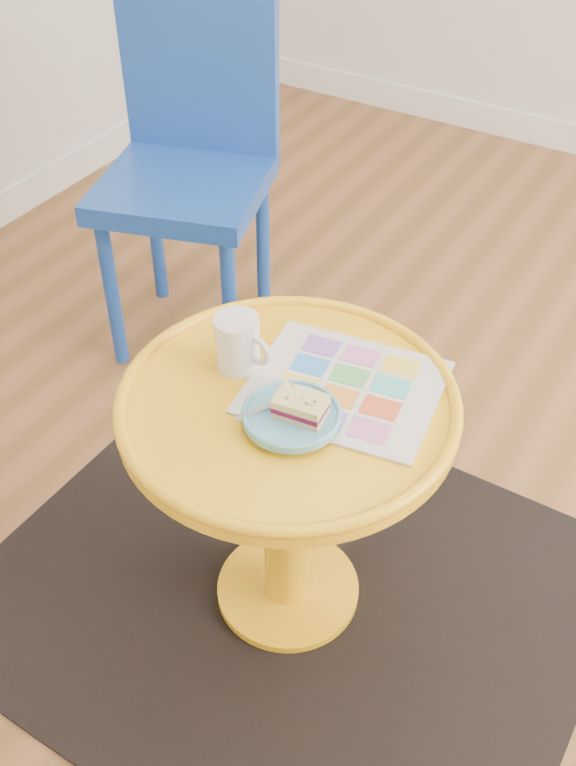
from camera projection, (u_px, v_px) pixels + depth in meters
The scene contains 10 objects.
floor at pixel (479, 496), 2.14m from camera, with size 4.00×4.00×0.00m, color brown.
room_walls at pixel (329, 203), 3.13m from camera, with size 4.00×4.00×4.00m.
rug at pixel (288, 592), 1.92m from camera, with size 1.30×1.10×0.01m, color black.
side_table at pixel (288, 463), 1.65m from camera, with size 0.62×0.62×0.59m.
chair at pixel (191, 154), 2.33m from camera, with size 0.54×0.55×0.98m.
newspaper at pixel (344, 387), 1.56m from camera, with size 0.34×0.29×0.01m, color silver.
mug at pixel (238, 342), 1.57m from camera, with size 0.12×0.08×0.11m.
plate at pixel (292, 416), 1.48m from camera, with size 0.17×0.17×0.02m.
cake_slice at pixel (301, 406), 1.46m from camera, with size 0.09×0.07×0.04m.
fork at pixel (275, 404), 1.49m from camera, with size 0.08×0.13×0.00m.
Camera 1 is at (0.33, -1.47, 1.63)m, focal length 40.00 mm.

